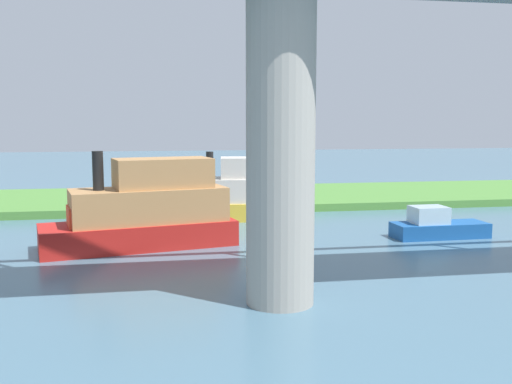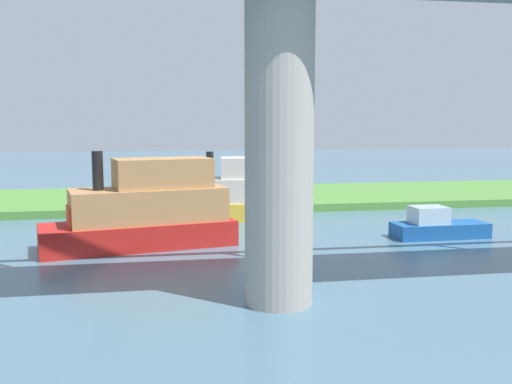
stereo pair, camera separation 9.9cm
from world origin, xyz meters
name	(u,v)px [view 1 (the left image)]	position (x,y,z in m)	size (l,w,h in m)	color
ground_plane	(245,214)	(0.00, 0.00, 0.00)	(160.00, 160.00, 0.00)	#476B7F
grassy_bank	(232,198)	(0.00, -6.00, 0.25)	(80.00, 12.00, 0.50)	#4C8438
bridge_pylon	(281,147)	(1.65, 17.92, 5.01)	(2.16, 2.16, 10.03)	#9E998E
person_on_bank	(239,190)	(0.04, -2.43, 1.20)	(0.45, 0.45, 1.39)	#2D334C
mooring_post	(285,195)	(-2.97, -1.54, 0.97)	(0.20, 0.20, 0.94)	brown
motorboat_white	(145,211)	(6.01, 8.64, 1.66)	(9.21, 4.73, 4.49)	red
riverboat_paddlewheel	(241,194)	(0.49, 1.81, 1.49)	(8.16, 3.57, 4.03)	gold
motorboat_red	(437,226)	(-8.38, 8.99, 0.57)	(4.80, 1.80, 1.59)	#195199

